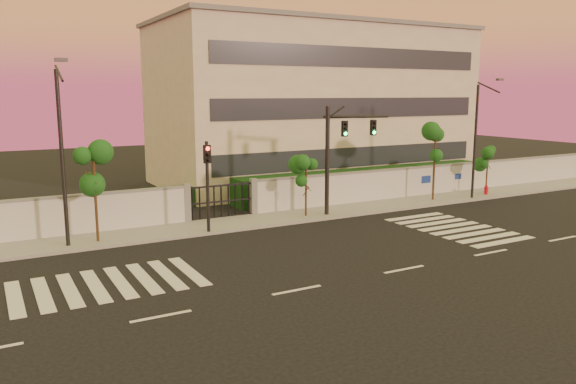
% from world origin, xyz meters
% --- Properties ---
extents(ground, '(120.00, 120.00, 0.00)m').
position_xyz_m(ground, '(0.00, 0.00, 0.00)').
color(ground, black).
rests_on(ground, ground).
extents(sidewalk, '(60.00, 3.00, 0.15)m').
position_xyz_m(sidewalk, '(0.00, 10.50, 0.07)').
color(sidewalk, gray).
rests_on(sidewalk, ground).
extents(perimeter_wall, '(60.00, 0.36, 2.20)m').
position_xyz_m(perimeter_wall, '(0.10, 12.00, 1.07)').
color(perimeter_wall, silver).
rests_on(perimeter_wall, ground).
extents(hedge_row, '(41.00, 4.25, 1.80)m').
position_xyz_m(hedge_row, '(1.17, 14.74, 0.82)').
color(hedge_row, black).
rests_on(hedge_row, ground).
extents(institutional_building, '(24.40, 12.40, 12.25)m').
position_xyz_m(institutional_building, '(9.00, 21.99, 6.16)').
color(institutional_building, beige).
rests_on(institutional_building, ground).
extents(road_markings, '(57.00, 7.62, 0.02)m').
position_xyz_m(road_markings, '(-1.58, 3.76, 0.01)').
color(road_markings, silver).
rests_on(road_markings, ground).
extents(street_tree_c, '(1.59, 1.27, 4.70)m').
position_xyz_m(street_tree_c, '(-10.06, 10.01, 3.46)').
color(street_tree_c, '#382314').
rests_on(street_tree_c, ground).
extents(street_tree_d, '(1.41, 1.12, 3.66)m').
position_xyz_m(street_tree_d, '(1.37, 10.05, 2.70)').
color(street_tree_d, '#382314').
rests_on(street_tree_d, ground).
extents(street_tree_e, '(1.63, 1.30, 5.16)m').
position_xyz_m(street_tree_e, '(11.17, 10.24, 3.80)').
color(street_tree_e, '#382314').
rests_on(street_tree_e, ground).
extents(street_tree_f, '(1.31, 1.04, 3.41)m').
position_xyz_m(street_tree_f, '(16.03, 10.19, 2.51)').
color(street_tree_f, '#382314').
rests_on(street_tree_f, ground).
extents(traffic_signal_main, '(3.91, 1.37, 6.30)m').
position_xyz_m(traffic_signal_main, '(3.38, 9.76, 3.98)').
color(traffic_signal_main, black).
rests_on(traffic_signal_main, ground).
extents(traffic_signal_secondary, '(0.37, 0.35, 4.70)m').
position_xyz_m(traffic_signal_secondary, '(-4.84, 9.21, 2.98)').
color(traffic_signal_secondary, black).
rests_on(traffic_signal_secondary, ground).
extents(streetlight_west, '(0.50, 2.03, 8.44)m').
position_xyz_m(streetlight_west, '(-11.43, 9.70, 4.56)').
color(streetlight_west, black).
rests_on(streetlight_west, ground).
extents(streetlight_east, '(0.47, 1.91, 7.92)m').
position_xyz_m(streetlight_east, '(13.91, 9.31, 4.28)').
color(streetlight_east, black).
rests_on(streetlight_east, ground).
extents(fire_hydrant, '(0.32, 0.30, 0.80)m').
position_xyz_m(fire_hydrant, '(15.72, 9.90, 0.40)').
color(fire_hydrant, '#B20B1B').
rests_on(fire_hydrant, ground).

